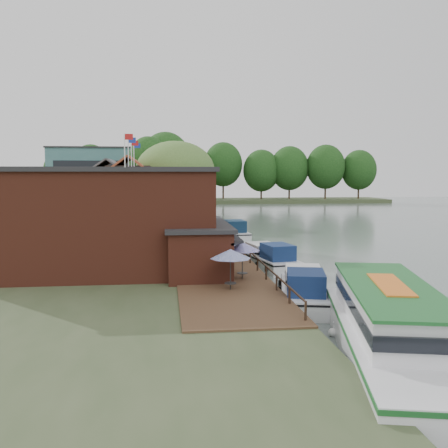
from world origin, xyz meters
name	(u,v)px	position (x,y,z in m)	size (l,w,h in m)	color
ground	(322,278)	(0.00, 0.00, 0.00)	(260.00, 260.00, 0.00)	#4F5B57
land_bank	(31,228)	(-30.00, 35.00, 0.50)	(50.00, 140.00, 1.00)	#384728
quay_deck	(205,247)	(-8.00, 10.00, 1.05)	(6.00, 50.00, 0.10)	#47301E
quay_rail	(233,241)	(-5.30, 10.50, 1.50)	(0.20, 49.00, 1.00)	black
pub	(131,220)	(-14.00, -1.00, 4.65)	(20.00, 11.00, 7.30)	maroon
hotel_block	(115,178)	(-22.00, 70.00, 7.15)	(25.40, 12.40, 12.30)	#38666B
cottage_a	(131,200)	(-15.00, 14.00, 5.25)	(8.60, 7.60, 8.50)	black
cottage_b	(111,196)	(-18.00, 24.00, 5.25)	(9.60, 8.60, 8.50)	beige
cottage_c	(148,193)	(-14.00, 33.00, 5.25)	(7.60, 7.60, 8.50)	black
willow	(176,189)	(-10.50, 19.00, 6.21)	(8.60, 8.60, 10.43)	#476B2D
umbrella_0	(230,269)	(-7.92, -7.45, 2.29)	(2.40, 2.40, 2.38)	navy
umbrella_1	(242,260)	(-6.78, -4.58, 2.29)	(2.29, 2.29, 2.38)	navy
umbrella_2	(222,254)	(-7.78, -1.61, 2.29)	(2.33, 2.33, 2.38)	#1B3F99
umbrella_3	(228,247)	(-6.94, 1.71, 2.29)	(1.98, 1.98, 2.38)	#1B2599
umbrella_4	(216,242)	(-7.62, 4.12, 2.29)	(2.42, 2.42, 2.38)	navy
umbrella_5	(214,237)	(-7.38, 7.79, 2.29)	(2.40, 2.40, 2.38)	navy
umbrella_6	(216,234)	(-6.98, 10.25, 2.29)	(2.20, 2.20, 2.38)	navy
cruiser_0	(304,285)	(-3.36, -6.94, 1.15)	(3.08, 9.52, 2.29)	white
cruiser_1	(269,255)	(-3.08, 4.62, 1.12)	(3.01, 9.31, 2.23)	silver
cruiser_2	(231,229)	(-3.73, 23.66, 1.22)	(3.25, 10.05, 2.44)	white
tour_boat	(393,325)	(-2.41, -16.75, 1.61)	(4.14, 14.73, 3.22)	silver
swan	(333,332)	(-3.68, -13.13, 0.22)	(0.44, 0.44, 0.44)	white
bank_tree_0	(149,177)	(-14.16, 43.39, 7.36)	(6.22, 6.22, 12.73)	#143811
bank_tree_1	(166,174)	(-11.49, 48.44, 7.93)	(8.64, 8.64, 13.87)	#143811
bank_tree_2	(168,179)	(-11.13, 56.50, 7.05)	(8.74, 8.74, 12.09)	#143811
bank_tree_3	(161,179)	(-12.51, 79.71, 6.80)	(8.36, 8.36, 11.60)	#143811
bank_tree_4	(163,176)	(-12.05, 84.80, 7.51)	(7.91, 7.91, 13.03)	#143811
bank_tree_5	(144,178)	(-16.99, 92.83, 6.88)	(8.25, 8.25, 11.77)	#143811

